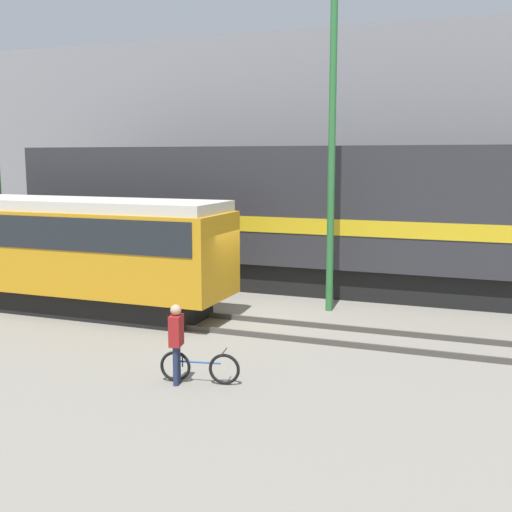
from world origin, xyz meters
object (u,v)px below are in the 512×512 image
at_px(person, 176,336).
at_px(utility_pole_center, 332,147).
at_px(streetcar, 36,245).
at_px(freight_locomotive, 322,216).
at_px(bicycle, 200,368).

bearing_deg(person, utility_pole_center, 80.18).
height_order(streetcar, person, streetcar).
bearing_deg(freight_locomotive, streetcar, -143.04).
distance_m(streetcar, person, 8.41).
bearing_deg(freight_locomotive, utility_pole_center, -70.08).
relative_size(freight_locomotive, bicycle, 13.31).
distance_m(streetcar, bicycle, 8.73).
distance_m(freight_locomotive, utility_pole_center, 3.69).
relative_size(freight_locomotive, person, 13.29).
bearing_deg(freight_locomotive, bicycle, -89.12).
relative_size(streetcar, person, 7.46).
bearing_deg(bicycle, utility_pole_center, 83.04).
distance_m(bicycle, utility_pole_center, 8.32).
bearing_deg(streetcar, utility_pole_center, 18.32).
height_order(bicycle, person, person).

